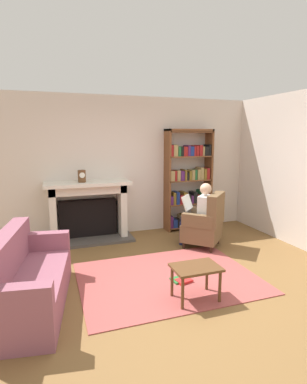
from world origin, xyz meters
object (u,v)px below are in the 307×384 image
object	(u,v)px
mantel_clock	(82,176)
seated_reader	(199,212)
armchair_reading	(206,223)
sofa_floral	(26,281)
side_table	(196,271)
bookshelf	(188,182)
fireplace	(88,209)

from	to	relation	value
mantel_clock	seated_reader	xyz separation A→B (m)	(1.91, -0.89, -0.61)
armchair_reading	sofa_floral	bearing A→B (deg)	-25.34
armchair_reading	seated_reader	xyz separation A→B (m)	(-0.08, 0.08, 0.20)
seated_reader	sofa_floral	distance (m)	3.03
armchair_reading	side_table	world-z (taller)	armchair_reading
mantel_clock	armchair_reading	world-z (taller)	mantel_clock
bookshelf	seated_reader	distance (m)	1.13
bookshelf	side_table	xyz separation A→B (m)	(-1.16, -2.66, -0.65)
bookshelf	seated_reader	world-z (taller)	bookshelf
fireplace	armchair_reading	bearing A→B (deg)	-29.56
mantel_clock	side_table	world-z (taller)	mantel_clock
fireplace	side_table	size ratio (longest dim) A/B	2.83
fireplace	armchair_reading	size ratio (longest dim) A/B	1.63
fireplace	bookshelf	size ratio (longest dim) A/B	0.76
seated_reader	armchair_reading	bearing A→B (deg)	90.00
seated_reader	sofa_floral	size ratio (longest dim) A/B	0.64
bookshelf	armchair_reading	bearing A→B (deg)	-99.31
fireplace	bookshelf	distance (m)	2.12
side_table	bookshelf	bearing A→B (deg)	66.45
bookshelf	mantel_clock	bearing A→B (deg)	-176.45
bookshelf	armchair_reading	world-z (taller)	bookshelf
mantel_clock	bookshelf	world-z (taller)	bookshelf
fireplace	sofa_floral	world-z (taller)	fireplace
bookshelf	sofa_floral	size ratio (longest dim) A/B	1.16
bookshelf	side_table	world-z (taller)	bookshelf
mantel_clock	side_table	xyz separation A→B (m)	(1.02, -2.53, -0.87)
mantel_clock	seated_reader	distance (m)	2.19
armchair_reading	fireplace	bearing A→B (deg)	-75.50
sofa_floral	bookshelf	bearing A→B (deg)	-45.51
bookshelf	seated_reader	bearing A→B (deg)	-104.54
fireplace	seated_reader	xyz separation A→B (m)	(1.81, -0.99, 0.03)
seated_reader	side_table	bearing A→B (deg)	15.41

